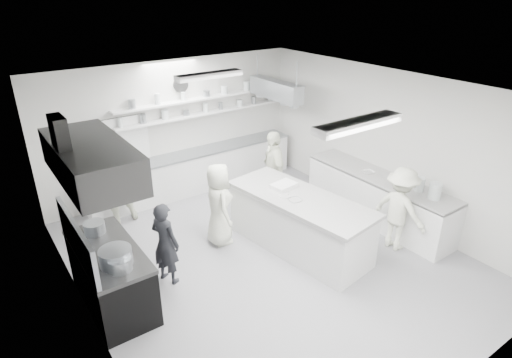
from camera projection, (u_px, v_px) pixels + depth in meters
floor at (266, 258)px, 7.70m from camera, size 6.00×7.00×0.02m
ceiling at (268, 90)px, 6.44m from camera, size 6.00×7.00×0.02m
wall_back at (175, 128)px, 9.67m from camera, size 6.00×0.04×3.00m
wall_front at (468, 297)px, 4.47m from camera, size 6.00×0.04×3.00m
wall_left at (79, 238)px, 5.50m from camera, size 0.04×7.00×3.00m
wall_right at (387, 145)px, 8.64m from camera, size 0.04×7.00×3.00m
stove at (112, 278)px, 6.44m from camera, size 0.80×1.80×0.90m
exhaust_hood at (91, 160)px, 5.65m from camera, size 0.85×2.00×0.50m
back_counter at (196, 171)px, 10.04m from camera, size 5.00×0.60×0.92m
shelf_lower at (204, 113)px, 9.84m from camera, size 4.20×0.26×0.04m
shelf_upper at (203, 98)px, 9.69m from camera, size 4.20×0.26×0.04m
pass_through_window at (118, 141)px, 8.99m from camera, size 1.30×0.04×1.00m
wall_clock at (180, 85)px, 9.35m from camera, size 0.32×0.05×0.32m
right_counter at (377, 199)px, 8.74m from camera, size 0.74×3.30×0.94m
pot_rack at (276, 90)px, 9.57m from camera, size 0.30×1.60×0.40m
light_fixture_front at (359, 124)px, 5.13m from camera, size 1.30×0.25×0.10m
light_fixture_rear at (209, 75)px, 7.81m from camera, size 1.30×0.25×0.10m
prep_island at (299, 224)px, 7.80m from camera, size 1.36×2.79×0.99m
stove_pot at (116, 258)px, 5.86m from camera, size 0.45×0.45×0.28m
cook_stove at (165, 243)px, 6.83m from camera, size 0.52×0.61×1.41m
cook_back at (112, 181)px, 8.49m from camera, size 0.93×0.76×1.79m
cook_island_left at (219, 204)px, 7.86m from camera, size 0.66×0.86×1.57m
cook_island_right at (273, 171)px, 9.03m from camera, size 0.71×1.10×1.74m
cook_right at (400, 209)px, 7.68m from camera, size 0.64×1.05×1.58m
bowl_island_a at (295, 201)px, 7.49m from camera, size 0.26×0.26×0.06m
bowl_island_b at (285, 197)px, 7.60m from camera, size 0.24×0.24×0.06m
bowl_right at (368, 173)px, 8.71m from camera, size 0.27×0.27×0.06m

